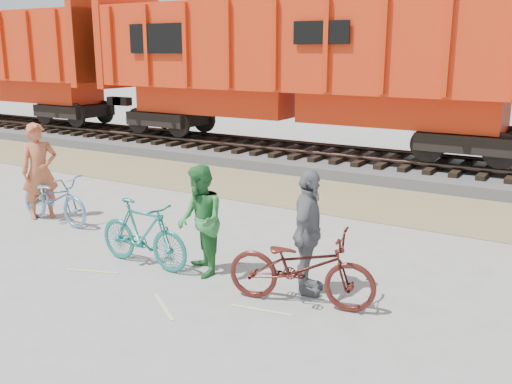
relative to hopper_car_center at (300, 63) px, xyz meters
The scene contains 11 objects.
ground 9.78m from the hopper_car_center, 75.32° to the right, with size 120.00×120.00×0.00m, color #9E9E99.
gravel_strip 5.17m from the hopper_car_center, 56.03° to the right, with size 120.00×3.00×0.02m, color #98875E.
ballast_bed 3.70m from the hopper_car_center, ahead, with size 120.00×4.00×0.30m, color slate.
track 3.46m from the hopper_car_center, ahead, with size 120.00×2.60×0.24m.
hopper_car_center is the anchor object (origin of this frame).
bicycle_blue 8.76m from the hopper_car_center, 98.64° to the right, with size 0.67×1.91×1.00m, color #658BB3.
bicycle_teal 9.68m from the hopper_car_center, 78.35° to the right, with size 0.51×1.81×1.09m, color #1C796F.
bicycle_maroon 10.58m from the hopper_car_center, 62.75° to the right, with size 0.72×2.06×1.08m, color #4D1A14.
person_solo 8.62m from the hopper_car_center, 102.13° to the right, with size 0.72×0.47×1.98m, color #C26039.
person_man 9.66m from the hopper_car_center, 72.14° to the right, with size 0.84×0.65×1.73m, color #307E39.
person_woman 10.11m from the hopper_car_center, 62.21° to the right, with size 1.06×0.44×1.81m, color slate.
Camera 1 is at (5.59, -6.67, 3.41)m, focal length 40.00 mm.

